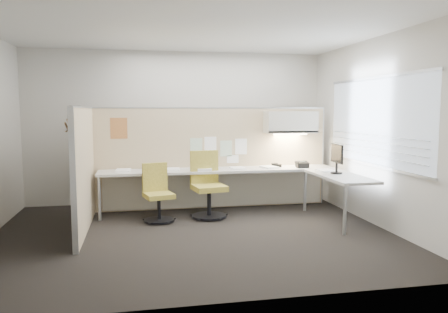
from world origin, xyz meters
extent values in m
cube|color=black|center=(0.00, 0.00, -0.01)|extent=(5.50, 4.50, 0.01)
cube|color=white|center=(0.00, 0.00, 2.80)|extent=(5.50, 4.50, 0.01)
cube|color=beige|center=(0.00, 2.25, 1.40)|extent=(5.50, 0.02, 2.80)
cube|color=beige|center=(0.00, -2.25, 1.40)|extent=(5.50, 0.02, 2.80)
cube|color=beige|center=(2.75, 0.00, 1.40)|extent=(0.02, 4.50, 2.80)
cube|color=#A7B3C2|center=(2.73, 0.00, 1.55)|extent=(0.01, 2.80, 1.30)
cube|color=beige|center=(0.55, 1.60, 0.88)|extent=(4.10, 0.06, 1.75)
cube|color=beige|center=(-1.50, 0.50, 0.88)|extent=(0.06, 2.20, 1.75)
cube|color=beige|center=(0.60, 1.27, 0.71)|extent=(4.00, 0.60, 0.04)
cube|color=beige|center=(2.30, 0.23, 0.71)|extent=(0.60, 1.47, 0.04)
cube|color=beige|center=(0.60, 1.54, 0.34)|extent=(3.90, 0.02, 0.64)
cylinder|color=#A5A8AA|center=(-1.35, 1.02, 0.34)|extent=(0.05, 0.05, 0.69)
cylinder|color=#A5A8AA|center=(2.05, -0.45, 0.34)|extent=(0.05, 0.05, 0.69)
cylinder|color=#A5A8AA|center=(2.05, 1.02, 0.34)|extent=(0.05, 0.05, 0.69)
cube|color=beige|center=(1.90, 1.39, 1.51)|extent=(0.90, 0.36, 0.38)
cube|color=#FFEABF|center=(1.90, 1.39, 1.30)|extent=(0.60, 0.06, 0.02)
cube|color=#8CBF8C|center=(0.25, 1.57, 1.10)|extent=(0.21, 0.00, 0.28)
cube|color=white|center=(0.50, 1.57, 1.12)|extent=(0.21, 0.00, 0.28)
cube|color=#8CBF8C|center=(0.78, 1.57, 1.05)|extent=(0.21, 0.00, 0.28)
cube|color=white|center=(1.05, 1.57, 1.08)|extent=(0.21, 0.00, 0.28)
cube|color=#8CBF8C|center=(0.40, 1.57, 0.88)|extent=(0.28, 0.00, 0.18)
cube|color=white|center=(0.90, 1.57, 0.86)|extent=(0.21, 0.00, 0.14)
cube|color=orange|center=(-1.05, 1.57, 1.42)|extent=(0.28, 0.00, 0.35)
cylinder|color=black|center=(-0.44, 0.75, 0.03)|extent=(0.47, 0.47, 0.03)
cylinder|color=black|center=(-0.44, 0.75, 0.21)|extent=(0.05, 0.05, 0.36)
cube|color=#EFD759|center=(-0.44, 0.75, 0.41)|extent=(0.50, 0.50, 0.07)
cube|color=#EFD759|center=(-0.49, 0.95, 0.67)|extent=(0.40, 0.15, 0.45)
cylinder|color=black|center=(0.36, 0.85, 0.03)|extent=(0.55, 0.55, 0.03)
cylinder|color=black|center=(0.36, 0.85, 0.25)|extent=(0.06, 0.06, 0.43)
cube|color=#EFD759|center=(0.36, 0.85, 0.49)|extent=(0.57, 0.57, 0.09)
cube|color=#EFD759|center=(0.32, 1.08, 0.80)|extent=(0.47, 0.14, 0.53)
cylinder|color=black|center=(2.30, 0.36, 0.74)|extent=(0.18, 0.18, 0.02)
cylinder|color=black|center=(2.30, 0.36, 0.82)|extent=(0.04, 0.04, 0.16)
cube|color=black|center=(2.30, 0.36, 1.05)|extent=(0.06, 0.44, 0.29)
cube|color=black|center=(2.30, 0.36, 1.05)|extent=(0.03, 0.40, 0.26)
cube|color=black|center=(2.05, 1.16, 0.78)|extent=(0.21, 0.21, 0.12)
cylinder|color=black|center=(1.96, 1.18, 0.81)|extent=(0.05, 0.17, 0.04)
cube|color=black|center=(1.65, 1.32, 0.76)|extent=(0.15, 0.07, 0.05)
cube|color=black|center=(1.62, 1.38, 0.76)|extent=(0.11, 0.08, 0.06)
cube|color=silver|center=(-1.50, -0.19, 1.77)|extent=(0.14, 0.02, 0.02)
cylinder|color=silver|center=(-1.57, -0.19, 1.69)|extent=(0.02, 0.02, 0.14)
cube|color=#AD7F4C|center=(-1.57, -0.19, 1.56)|extent=(0.02, 0.43, 0.12)
cube|color=#AD7F4C|center=(-1.60, -0.16, 1.52)|extent=(0.02, 0.43, 0.12)
cube|color=#A8A8B2|center=(-1.58, -0.24, 0.94)|extent=(0.01, 0.07, 1.08)
cube|color=white|center=(-0.99, 1.29, 0.75)|extent=(0.25, 0.31, 0.03)
cube|color=white|center=(-0.18, 1.32, 0.74)|extent=(0.25, 0.32, 0.02)
cube|color=white|center=(0.33, 1.14, 0.75)|extent=(0.27, 0.33, 0.04)
cube|color=white|center=(0.92, 1.27, 0.74)|extent=(0.25, 0.32, 0.02)
cube|color=white|center=(1.47, 1.25, 0.74)|extent=(0.30, 0.35, 0.03)
cube|color=white|center=(2.27, 0.69, 0.74)|extent=(0.25, 0.32, 0.02)
camera|label=1|loc=(-0.74, -5.93, 1.72)|focal=35.00mm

